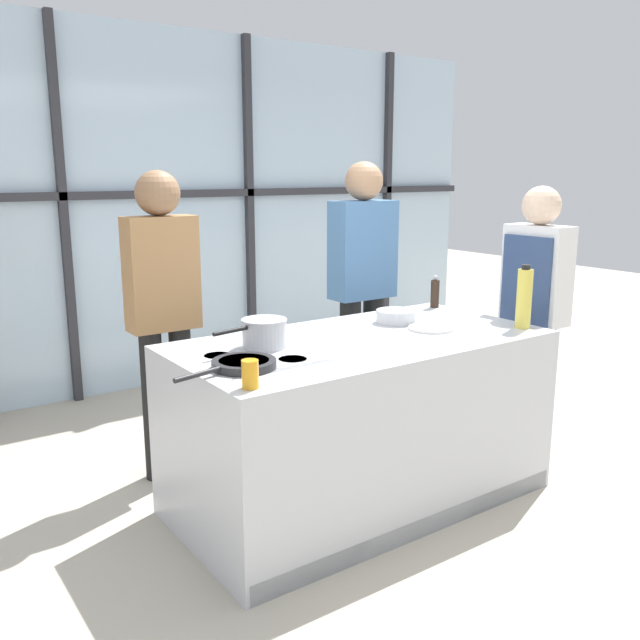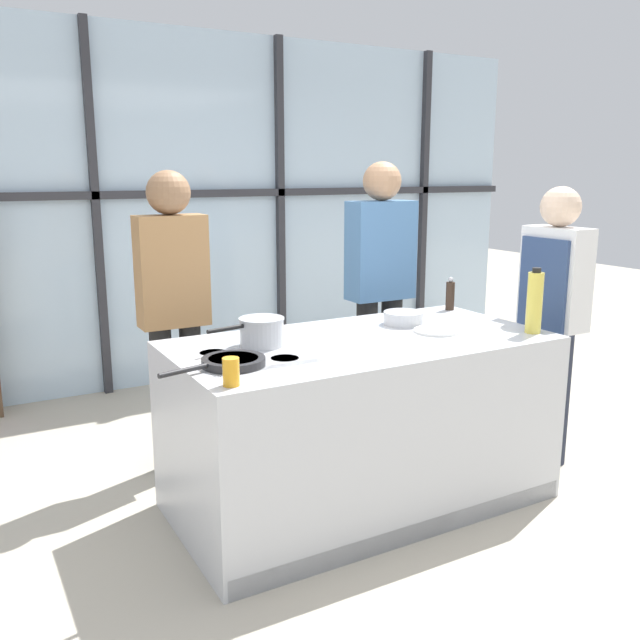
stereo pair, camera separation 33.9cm
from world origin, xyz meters
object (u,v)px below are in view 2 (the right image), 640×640
Objects in this scene: mixing_bowl at (404,318)px; white_plate at (437,331)px; chef at (552,307)px; spectator_center_left at (380,279)px; frying_pan at (232,361)px; pepper_grinder at (450,295)px; juice_glass_near at (231,372)px; saucepan at (261,331)px; spectator_far_left at (173,300)px; oil_bottle at (535,302)px.

white_plate is at bearing -79.09° from mixing_bowl.
mixing_bowl is (-0.89, 0.24, -0.01)m from chef.
white_plate is (-0.27, -0.93, -0.13)m from spectator_center_left.
frying_pan is 2.46× the size of pepper_grinder.
mixing_bowl is 1.95× the size of juice_glass_near.
juice_glass_near is at bearing -165.97° from white_plate.
spectator_center_left is at bearing 31.86° from saucepan.
white_plate is at bearing 140.41° from spectator_far_left.
spectator_center_left reaches higher than white_plate.
spectator_center_left is at bearing 34.41° from frying_pan.
pepper_grinder is at bearing 89.16° from oil_bottle.
saucepan reaches higher than frying_pan.
pepper_grinder is 1.89m from juice_glass_near.
spectator_center_left is 0.54m from pepper_grinder.
mixing_bowl reaches higher than white_plate.
frying_pan is at bearing 67.54° from juice_glass_near.
white_plate is at bearing 89.47° from chef.
oil_bottle is at bearing -18.09° from saucepan.
chef is 2.16m from juice_glass_near.
oil_bottle reaches higher than white_plate.
white_plate is 0.24m from mixing_bowl.
spectator_center_left is 1.20m from oil_bottle.
pepper_grinder reaches higher than white_plate.
saucepan is 0.95m from white_plate.
chef is 0.93m from mixing_bowl.
saucepan is at bearing 105.19° from spectator_far_left.
saucepan is (0.20, -0.74, -0.05)m from spectator_far_left.
spectator_center_left is 0.98m from white_plate.
mixing_bowl is at bearing 147.17° from spectator_far_left.
juice_glass_near is (-1.29, -0.32, 0.05)m from white_plate.
oil_bottle is at bearing 120.80° from chef.
oil_bottle is (-0.42, -0.25, 0.11)m from chef.
mixing_bowl is at bearing 2.98° from saucepan.
spectator_far_left reaches higher than chef.
juice_glass_near reaches higher than white_plate.
oil_bottle is 1.70× the size of pepper_grinder.
oil_bottle reaches higher than saucepan.
spectator_far_left is 5.01× the size of oil_bottle.
spectator_far_left is 1.65m from pepper_grinder.
pepper_grinder is (0.17, -0.51, -0.04)m from spectator_center_left.
oil_bottle reaches higher than juice_glass_near.
saucepan is (-1.77, 0.20, 0.02)m from chef.
spectator_far_left is at bearing 147.17° from mixing_bowl.
frying_pan is at bearing 34.41° from spectator_center_left.
spectator_center_left is 4.39× the size of saucepan.
mixing_bowl is at bearing 24.09° from juice_glass_near.
spectator_center_left is 8.78× the size of pepper_grinder.
mixing_bowl is 0.70m from oil_bottle.
frying_pan is at bearing 86.94° from spectator_far_left.
spectator_far_left reaches higher than white_plate.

